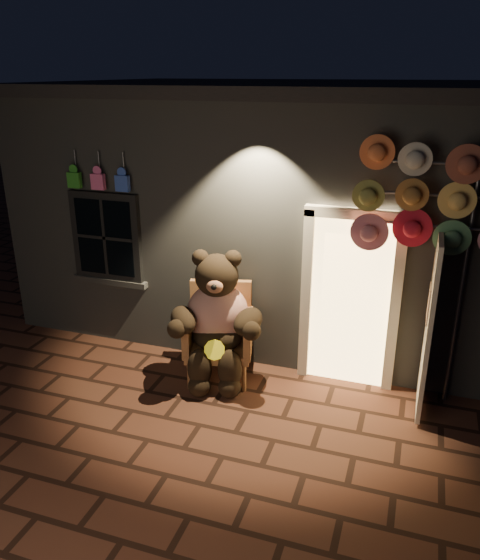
% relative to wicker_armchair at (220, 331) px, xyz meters
% --- Properties ---
extents(ground, '(60.00, 60.00, 0.00)m').
position_rel_wicker_armchair_xyz_m(ground, '(0.18, -1.11, -0.59)').
color(ground, '#502C1E').
rests_on(ground, ground).
extents(shop_building, '(7.30, 5.95, 3.51)m').
position_rel_wicker_armchair_xyz_m(shop_building, '(0.18, 2.87, 1.15)').
color(shop_building, slate).
rests_on(shop_building, ground).
extents(wicker_armchair, '(0.96, 0.90, 1.17)m').
position_rel_wicker_armchair_xyz_m(wicker_armchair, '(0.00, 0.00, 0.00)').
color(wicker_armchair, '#A56B40').
rests_on(wicker_armchair, ground).
extents(teddy_bear, '(1.18, 1.06, 1.68)m').
position_rel_wicker_armchair_xyz_m(teddy_bear, '(0.02, -0.15, 0.23)').
color(teddy_bear, '#B42D13').
rests_on(teddy_bear, ground).
extents(hat_rack, '(1.69, 0.22, 2.98)m').
position_rel_wicker_armchair_xyz_m(hat_rack, '(2.35, 0.16, 1.80)').
color(hat_rack, '#59595E').
rests_on(hat_rack, ground).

